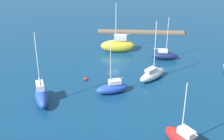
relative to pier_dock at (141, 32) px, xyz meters
The scene contains 9 objects.
water 19.24m from the pier_dock, 70.93° to the left, with size 160.00×160.00×0.00m, color navy.
pier_dock is the anchor object (origin of this frame).
sailboat_blue_center_basin 31.93m from the pier_dock, 79.43° to the left, with size 6.40×4.13×10.38m.
sailboat_navy_inner_mooring 16.91m from the pier_dock, 106.49° to the left, with size 5.81×2.26×9.56m.
sailboat_yellow_near_pier 13.95m from the pier_dock, 65.97° to the left, with size 7.83×2.79×11.45m.
sailboat_red_off_beacon 45.99m from the pier_dock, 96.01° to the left, with size 5.89×6.61×10.19m.
sailboat_white_lone_north 25.85m from the pier_dock, 93.53° to the left, with size 6.00×6.17×11.83m.
sailboat_blue_far_north 39.65m from the pier_dock, 63.18° to the left, with size 4.25×7.09×13.00m.
mooring_buoy_red 29.26m from the pier_dock, 67.19° to the left, with size 0.63×0.63×0.63m, color red.
Camera 1 is at (-3.22, 65.15, 31.02)m, focal length 53.27 mm.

